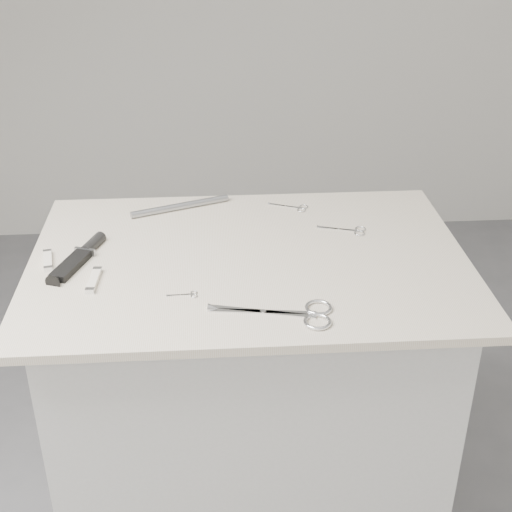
{
  "coord_description": "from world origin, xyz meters",
  "views": [
    {
      "loc": [
        -0.08,
        -1.43,
        1.71
      ],
      "look_at": [
        0.02,
        0.0,
        0.92
      ],
      "focal_mm": 50.0,
      "sensor_mm": 36.0,
      "label": 1
    }
  ],
  "objects": [
    {
      "name": "metal_rail",
      "position": [
        -0.16,
        0.27,
        0.93
      ],
      "size": [
        0.25,
        0.11,
        0.02
      ],
      "primitive_type": "cylinder",
      "rotation": [
        0.0,
        1.57,
        0.36
      ],
      "color": "#92959A",
      "rests_on": "display_board"
    },
    {
      "name": "plinth",
      "position": [
        0.0,
        0.0,
        0.45
      ],
      "size": [
        0.9,
        0.6,
        0.9
      ],
      "primitive_type": "cube",
      "color": "silver",
      "rests_on": "ground"
    },
    {
      "name": "embroidery_scissors_a",
      "position": [
        0.26,
        0.12,
        0.92
      ],
      "size": [
        0.12,
        0.06,
        0.0
      ],
      "rotation": [
        0.0,
        0.0,
        -0.29
      ],
      "color": "silver",
      "rests_on": "display_board"
    },
    {
      "name": "pocket_knife_b",
      "position": [
        -0.34,
        -0.09,
        0.93
      ],
      "size": [
        0.03,
        0.1,
        0.01
      ],
      "rotation": [
        0.0,
        0.0,
        1.51
      ],
      "color": "white",
      "rests_on": "display_board"
    },
    {
      "name": "sheathed_knife",
      "position": [
        -0.38,
        0.02,
        0.93
      ],
      "size": [
        0.1,
        0.21,
        0.03
      ],
      "rotation": [
        0.0,
        0.0,
        1.22
      ],
      "color": "black",
      "rests_on": "display_board"
    },
    {
      "name": "tiny_scissors",
      "position": [
        -0.14,
        -0.16,
        0.92
      ],
      "size": [
        0.06,
        0.03,
        0.0
      ],
      "rotation": [
        0.0,
        0.0,
        0.05
      ],
      "color": "silver",
      "rests_on": "display_board"
    },
    {
      "name": "embroidery_scissors_b",
      "position": [
        0.14,
        0.26,
        0.92
      ],
      "size": [
        0.1,
        0.06,
        0.0
      ],
      "rotation": [
        0.0,
        0.0,
        -0.39
      ],
      "color": "silver",
      "rests_on": "display_board"
    },
    {
      "name": "large_shears",
      "position": [
        0.08,
        -0.25,
        0.92
      ],
      "size": [
        0.25,
        0.11,
        0.01
      ],
      "rotation": [
        0.0,
        0.0,
        -0.18
      ],
      "color": "silver",
      "rests_on": "display_board"
    },
    {
      "name": "display_board",
      "position": [
        0.0,
        0.0,
        0.91
      ],
      "size": [
        1.0,
        0.7,
        0.02
      ],
      "primitive_type": "cube",
      "color": "beige",
      "rests_on": "plinth"
    },
    {
      "name": "pocket_knife_a",
      "position": [
        -0.45,
        0.0,
        0.93
      ],
      "size": [
        0.04,
        0.09,
        0.01
      ],
      "rotation": [
        0.0,
        0.0,
        1.78
      ],
      "color": "white",
      "rests_on": "display_board"
    }
  ]
}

